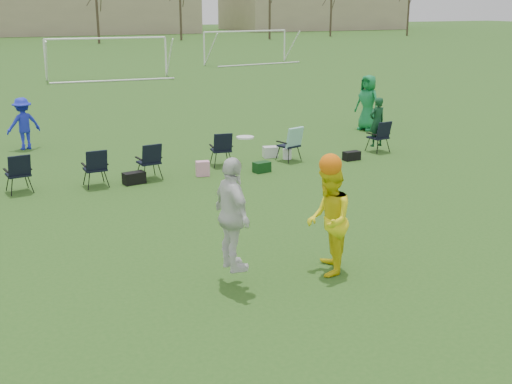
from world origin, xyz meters
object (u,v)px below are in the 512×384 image
fielder_blue (23,124)px  fielder_green_far (368,103)px  center_contest (290,217)px  goal_mid (107,46)px  goal_right (246,38)px

fielder_blue → fielder_green_far: 11.77m
fielder_blue → center_contest: center_contest is taller
fielder_green_far → goal_mid: bearing=174.5°
center_contest → goal_right: center_contest is taller
fielder_blue → goal_right: bearing=-142.0°
fielder_blue → goal_mid: (6.87, 19.10, 1.11)m
center_contest → goal_right: (15.96, 37.42, 0.84)m
fielder_green_far → center_contest: bearing=-58.1°
goal_mid → center_contest: bearing=-93.2°
center_contest → goal_mid: bearing=82.8°
goal_mid → goal_right: bearing=30.6°
center_contest → goal_mid: 31.68m
fielder_green_far → fielder_blue: bearing=-117.3°
center_contest → fielder_green_far: bearing=50.2°
fielder_blue → goal_right: (18.87, 25.10, 1.11)m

